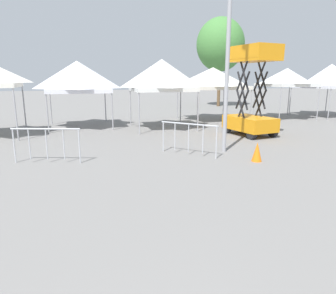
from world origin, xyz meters
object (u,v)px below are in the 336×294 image
object	(u,v)px
canopy_tent_far_left	(162,75)
light_pole_near_lift	(230,2)
canopy_tent_center	(78,77)
crowd_barrier_by_lift	(46,139)
scissor_lift	(250,109)
traffic_cone_lot_center	(257,152)
tree_behind_tents_left	(220,45)
canopy_tent_right_of_center	(331,76)
crowd_barrier_near_person	(189,133)
canopy_tent_far_right	(213,78)
canopy_tent_behind_right	(287,77)

from	to	relation	value
canopy_tent_far_left	light_pole_near_lift	distance (m)	6.09
canopy_tent_center	crowd_barrier_by_lift	distance (m)	7.34
scissor_lift	traffic_cone_lot_center	bearing A→B (deg)	-118.40
canopy_tent_center	tree_behind_tents_left	distance (m)	15.87
canopy_tent_right_of_center	crowd_barrier_near_person	size ratio (longest dim) A/B	2.35
scissor_lift	crowd_barrier_near_person	world-z (taller)	scissor_lift
canopy_tent_center	canopy_tent_far_right	distance (m)	7.85
canopy_tent_far_right	scissor_lift	size ratio (longest dim) A/B	0.91
tree_behind_tents_left	scissor_lift	bearing A→B (deg)	-110.54
scissor_lift	traffic_cone_lot_center	distance (m)	4.71
canopy_tent_right_of_center	traffic_cone_lot_center	size ratio (longest dim) A/B	6.24
crowd_barrier_near_person	traffic_cone_lot_center	world-z (taller)	crowd_barrier_near_person
canopy_tent_center	tree_behind_tents_left	xyz separation A→B (m)	(12.53, 9.31, 2.86)
canopy_tent_right_of_center	crowd_barrier_near_person	bearing A→B (deg)	-149.83
tree_behind_tents_left	traffic_cone_lot_center	world-z (taller)	tree_behind_tents_left
tree_behind_tents_left	canopy_tent_behind_right	bearing A→B (deg)	-89.47
canopy_tent_far_left	canopy_tent_center	bearing A→B (deg)	158.39
light_pole_near_lift	tree_behind_tents_left	distance (m)	18.30
light_pole_near_lift	crowd_barrier_near_person	xyz separation A→B (m)	(-1.36, -0.08, -4.14)
traffic_cone_lot_center	crowd_barrier_near_person	bearing A→B (deg)	141.42
crowd_barrier_by_lift	canopy_tent_right_of_center	bearing A→B (deg)	22.54
crowd_barrier_by_lift	canopy_tent_far_left	bearing A→B (deg)	46.44
canopy_tent_right_of_center	tree_behind_tents_left	size ratio (longest dim) A/B	0.48
light_pole_near_lift	tree_behind_tents_left	xyz separation A→B (m)	(7.81, 16.54, 0.57)
canopy_tent_far_left	traffic_cone_lot_center	xyz separation A→B (m)	(1.06, -7.10, -2.38)
crowd_barrier_near_person	canopy_tent_far_left	bearing A→B (deg)	83.19
canopy_tent_far_left	crowd_barrier_near_person	bearing A→B (deg)	-96.81
light_pole_near_lift	crowd_barrier_near_person	distance (m)	4.36
canopy_tent_far_right	canopy_tent_right_of_center	xyz separation A→B (m)	(8.45, -0.35, 0.14)
canopy_tent_far_right	scissor_lift	xyz separation A→B (m)	(-0.52, -5.18, -1.34)
canopy_tent_behind_right	crowd_barrier_by_lift	world-z (taller)	canopy_tent_behind_right
canopy_tent_far_right	crowd_barrier_by_lift	distance (m)	11.84
canopy_tent_right_of_center	light_pole_near_lift	xyz separation A→B (m)	(-11.55, -7.43, 2.22)
canopy_tent_behind_right	crowd_barrier_by_lift	size ratio (longest dim) A/B	1.57
canopy_tent_behind_right	crowd_barrier_near_person	distance (m)	11.90
scissor_lift	traffic_cone_lot_center	size ratio (longest dim) A/B	6.51
crowd_barrier_near_person	canopy_tent_far_right	bearing A→B (deg)	60.38
canopy_tent_behind_right	traffic_cone_lot_center	xyz separation A→B (m)	(-7.51, -8.64, -2.29)
canopy_tent_center	crowd_barrier_near_person	distance (m)	8.26
canopy_tent_far_left	traffic_cone_lot_center	size ratio (longest dim) A/B	5.77
scissor_lift	tree_behind_tents_left	world-z (taller)	tree_behind_tents_left
canopy_tent_right_of_center	canopy_tent_far_left	bearing A→B (deg)	-171.62
canopy_tent_center	scissor_lift	bearing A→B (deg)	-32.37
canopy_tent_center	canopy_tent_behind_right	xyz separation A→B (m)	(12.62, -0.06, -0.02)
canopy_tent_behind_right	traffic_cone_lot_center	size ratio (longest dim) A/B	5.26
crowd_barrier_near_person	traffic_cone_lot_center	distance (m)	2.28
light_pole_near_lift	crowd_barrier_by_lift	distance (m)	7.16
canopy_tent_center	canopy_tent_far_right	size ratio (longest dim) A/B	0.96
canopy_tent_behind_right	scissor_lift	world-z (taller)	scissor_lift
crowd_barrier_by_lift	traffic_cone_lot_center	world-z (taller)	crowd_barrier_by_lift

